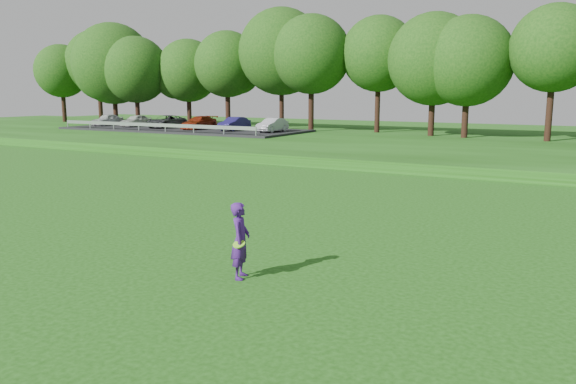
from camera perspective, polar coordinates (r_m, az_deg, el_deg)
The scene contains 6 objects.
ground at distance 14.95m, azimuth -20.96°, elevation -6.97°, with size 140.00×140.00×0.00m, color #18450D.
berm at distance 44.61m, azimuth 14.76°, elevation 4.76°, with size 130.00×30.00×0.60m, color #18450D.
walking_path at distance 31.37m, azimuth 8.21°, elevation 2.33°, with size 130.00×1.60×0.04m, color gray.
treeline at distance 48.48m, azimuth 16.43°, elevation 14.33°, with size 104.00×7.00×15.00m, color #123B0D, non-canonical shape.
parking_lot at distance 54.83m, azimuth -10.89°, elevation 6.65°, with size 24.00×9.00×1.38m.
woman at distance 12.87m, azimuth -4.86°, elevation -4.94°, with size 0.63×0.76×1.77m.
Camera 1 is at (11.15, -9.02, 4.23)m, focal length 35.00 mm.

